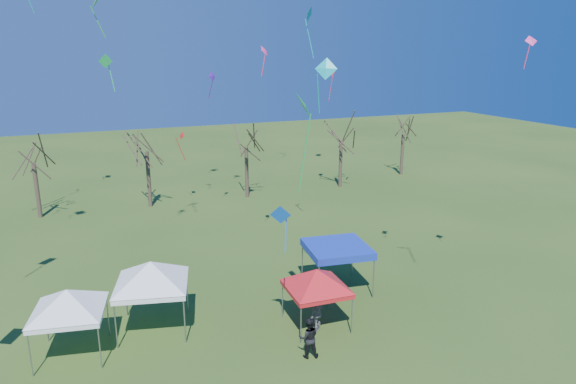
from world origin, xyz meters
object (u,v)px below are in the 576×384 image
tree_3 (246,129)px  tree_5 (404,120)px  tent_white_mid (151,266)px  tent_blue (337,249)px  tree_1 (31,144)px  tree_4 (342,124)px  tent_red (317,273)px  person_dark (309,338)px  tent_white_west (67,294)px  person_grey (317,314)px  tree_2 (145,132)px

tree_3 → tree_5: 17.81m
tent_white_mid → tent_blue: tent_white_mid is taller
tree_3 → tent_blue: tree_3 is taller
tree_1 → tree_4: size_ratio=0.96×
tree_5 → tent_red: tree_5 is taller
tent_red → tree_5: bearing=48.6°
tent_red → tent_blue: (2.69, 3.09, -0.36)m
tree_5 → person_dark: (-22.99, -26.69, -4.83)m
tree_3 → tent_red: bearing=-99.8°
tree_4 → tree_5: 8.62m
tree_1 → tent_red: size_ratio=2.00×
tree_3 → person_dark: bearing=-102.1°
tent_red → tree_1: bearing=119.2°
tree_1 → person_dark: bearing=-65.5°
tree_4 → tent_white_mid: tree_4 is taller
tent_blue → tent_white_west: bearing=-174.4°
tent_white_west → person_dark: 10.26m
tree_1 → tree_5: size_ratio=1.01×
tree_1 → tent_blue: 25.58m
tree_1 → person_grey: (12.74, -23.51, -4.92)m
tree_5 → person_dark: tree_5 is taller
tent_blue → person_grey: size_ratio=2.08×
tree_4 → tent_white_mid: bearing=-135.7°
tent_blue → tent_red: bearing=-131.1°
tent_white_west → tree_1: bearing=96.0°
tree_2 → tree_3: bearing=-2.3°
tent_white_west → tent_blue: 13.42m
tree_3 → tent_white_west: bearing=-125.1°
tree_1 → person_dark: size_ratio=4.21×
tent_red → tree_2: bearing=101.2°
tent_white_mid → tent_red: 7.59m
tent_white_west → tent_red: 10.80m
tent_white_west → tree_3: bearing=54.9°
tree_5 → person_grey: size_ratio=4.29×
tent_white_mid → tree_3: bearing=61.0°
tree_1 → tree_5: tree_1 is taller
tree_5 → tent_white_west: size_ratio=1.91×
tree_2 → tent_white_mid: 20.58m
tree_1 → tree_2: tree_2 is taller
tree_2 → tree_5: bearing=3.7°
tree_4 → tent_white_west: size_ratio=2.01×
tree_5 → tent_white_west: (-32.24, -22.69, -2.90)m
tree_3 → tent_white_mid: size_ratio=1.83×
tent_white_west → tent_white_mid: (3.55, 0.83, 0.32)m
tent_white_mid → person_grey: bearing=-23.8°
tent_red → person_grey: (-0.16, -0.44, -1.82)m
tree_1 → tent_blue: bearing=-52.0°
tree_5 → person_dark: 35.56m
tent_blue → person_dark: 6.85m
tree_1 → tree_2: 8.42m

